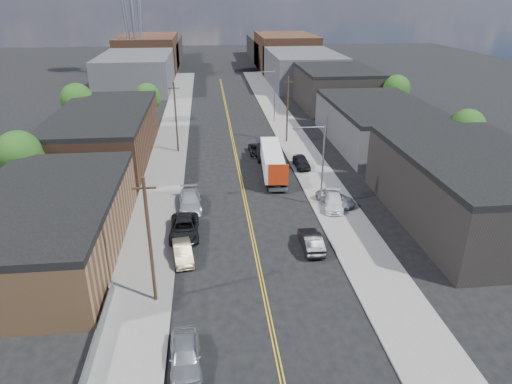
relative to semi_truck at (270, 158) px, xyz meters
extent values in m
plane|color=black|center=(-3.94, 24.60, -2.03)|extent=(260.00, 260.00, 0.00)
cube|color=gold|center=(-3.94, 9.60, -2.03)|extent=(0.32, 120.00, 0.01)
cube|color=slate|center=(-13.44, 9.60, -1.96)|extent=(5.00, 140.00, 0.15)
cube|color=slate|center=(5.56, 9.60, -1.96)|extent=(5.00, 140.00, 0.15)
cube|color=brown|center=(-21.94, -17.40, 0.47)|extent=(12.00, 22.00, 5.00)
cube|color=black|center=(-21.94, -17.40, 3.27)|extent=(12.00, 22.00, 0.60)
cube|color=#4A2C1D|center=(-21.94, 8.60, 0.97)|extent=(12.00, 26.00, 6.00)
cube|color=black|center=(-21.94, 8.60, 4.27)|extent=(12.00, 26.00, 0.60)
cube|color=black|center=(18.06, -15.40, 1.22)|extent=(14.00, 22.00, 6.50)
cube|color=black|center=(18.06, -15.40, 4.77)|extent=(14.00, 22.00, 0.60)
cube|color=navy|center=(11.26, -15.40, 1.57)|extent=(0.30, 20.00, 0.80)
cube|color=#353537|center=(18.06, 10.60, 0.72)|extent=(14.00, 24.00, 5.50)
cube|color=black|center=(18.06, 10.60, 3.77)|extent=(14.00, 24.00, 0.60)
cube|color=black|center=(18.06, 36.60, 1.47)|extent=(14.00, 22.00, 7.00)
cube|color=black|center=(18.06, 36.60, 5.27)|extent=(14.00, 22.00, 0.60)
cube|color=#353537|center=(-23.94, 59.60, 1.97)|extent=(16.00, 30.00, 8.00)
cube|color=#353537|center=(16.06, 59.60, 1.97)|extent=(16.00, 30.00, 8.00)
cube|color=#4A2C1D|center=(-23.94, 84.60, 2.97)|extent=(16.00, 26.00, 10.00)
cube|color=#4A2C1D|center=(16.06, 84.60, 2.97)|extent=(16.00, 26.00, 10.00)
cube|color=black|center=(-23.94, 104.60, 1.47)|extent=(16.00, 40.00, 7.00)
cube|color=black|center=(16.06, 104.60, 1.47)|extent=(16.00, 40.00, 7.00)
cylinder|color=gray|center=(-25.94, 74.60, 12.97)|extent=(0.80, 0.80, 30.00)
cylinder|color=gray|center=(-27.70, 72.84, 12.97)|extent=(1.94, 1.94, 29.98)
cylinder|color=gray|center=(-24.18, 72.84, 12.97)|extent=(1.94, 1.94, 29.98)
cylinder|color=gray|center=(-27.70, 76.36, 12.97)|extent=(1.94, 1.94, 29.98)
cylinder|color=gray|center=(-24.18, 76.36, 12.97)|extent=(1.94, 1.94, 29.98)
cylinder|color=gray|center=(4.06, -10.40, 2.47)|extent=(0.18, 0.18, 9.00)
cylinder|color=gray|center=(2.56, -10.40, 6.77)|extent=(3.00, 0.12, 0.12)
cube|color=gray|center=(1.06, -10.40, 6.67)|extent=(0.60, 0.25, 0.18)
cylinder|color=gray|center=(4.06, 24.60, 2.47)|extent=(0.18, 0.18, 9.00)
cylinder|color=gray|center=(2.56, 24.60, 6.77)|extent=(3.00, 0.12, 0.12)
cube|color=gray|center=(1.06, 24.60, 6.67)|extent=(0.60, 0.25, 0.18)
cylinder|color=black|center=(-12.14, -25.40, 2.97)|extent=(0.26, 0.26, 10.00)
cube|color=black|center=(-12.14, -25.40, 7.17)|extent=(1.60, 0.12, 0.12)
cylinder|color=black|center=(-12.14, 9.60, 2.97)|extent=(0.26, 0.26, 10.00)
cube|color=black|center=(-12.14, 9.60, 7.17)|extent=(1.60, 0.12, 0.12)
cylinder|color=black|center=(4.26, 12.60, 2.97)|extent=(0.26, 0.26, 10.00)
cube|color=black|center=(4.26, 12.60, 7.17)|extent=(1.60, 0.12, 0.12)
cube|color=slate|center=(-15.44, -31.90, -1.43)|extent=(0.02, 16.00, 1.20)
cube|color=slate|center=(-15.44, -31.90, -0.83)|extent=(0.05, 16.00, 0.05)
cylinder|color=black|center=(-27.94, -5.40, 0.09)|extent=(0.36, 0.36, 4.25)
sphere|color=#12380F|center=(-27.94, -5.40, 3.49)|extent=(4.76, 4.76, 4.76)
sphere|color=#12380F|center=(-27.34, -5.10, 2.64)|extent=(3.74, 3.74, 3.74)
sphere|color=#12380F|center=(-28.44, -5.80, 2.90)|extent=(3.40, 3.40, 3.40)
cylinder|color=black|center=(-27.94, 19.60, 0.22)|extent=(0.36, 0.36, 4.50)
sphere|color=#12380F|center=(-27.94, 19.60, 3.82)|extent=(5.04, 5.04, 5.04)
sphere|color=#12380F|center=(-27.34, 19.90, 2.92)|extent=(3.96, 3.96, 3.96)
sphere|color=#12380F|center=(-28.44, 19.20, 3.19)|extent=(3.60, 3.60, 3.60)
cylinder|color=black|center=(-17.94, 26.60, -0.16)|extent=(0.36, 0.36, 3.75)
sphere|color=#12380F|center=(-17.94, 26.60, 2.84)|extent=(4.20, 4.20, 4.20)
sphere|color=#12380F|center=(-17.34, 26.90, 2.09)|extent=(3.30, 3.30, 3.30)
sphere|color=#12380F|center=(-18.44, 26.20, 2.32)|extent=(3.00, 3.00, 3.00)
cylinder|color=black|center=(26.06, 0.60, -0.03)|extent=(0.36, 0.36, 4.00)
sphere|color=#12380F|center=(26.06, 0.60, 3.17)|extent=(4.48, 4.48, 4.48)
sphere|color=#12380F|center=(26.66, 0.90, 2.37)|extent=(3.52, 3.52, 3.52)
sphere|color=#12380F|center=(25.56, 0.20, 2.61)|extent=(3.20, 3.20, 3.20)
cylinder|color=black|center=(26.06, 24.60, 0.09)|extent=(0.36, 0.36, 4.25)
sphere|color=#12380F|center=(26.06, 24.60, 3.49)|extent=(4.76, 4.76, 4.76)
sphere|color=#12380F|center=(26.66, 24.90, 2.64)|extent=(3.74, 3.74, 3.74)
sphere|color=#12380F|center=(25.56, 24.20, 2.90)|extent=(3.40, 3.40, 3.40)
cube|color=silver|center=(0.00, -1.36, 0.28)|extent=(3.03, 10.81, 2.49)
cube|color=#9A240B|center=(0.00, -6.70, 0.28)|extent=(2.34, 0.28, 2.51)
cube|color=gray|center=(0.00, -6.70, -1.54)|extent=(2.23, 0.75, 0.25)
cube|color=black|center=(0.00, 5.22, -0.65)|extent=(2.41, 2.99, 2.76)
cylinder|color=black|center=(0.00, -5.30, -1.59)|extent=(2.37, 1.05, 0.89)
cylinder|color=black|center=(0.00, 5.22, -1.59)|extent=(2.28, 1.04, 0.89)
imported|color=#A9ACAE|center=(-9.70, -32.16, -1.23)|extent=(2.18, 4.79, 1.60)
imported|color=#776C4E|center=(-10.34, -19.80, -1.31)|extent=(2.11, 4.53, 1.44)
imported|color=black|center=(-10.33, -15.58, -1.21)|extent=(2.77, 5.90, 1.63)
imported|color=#BABCBF|center=(-9.96, -9.40, -1.21)|extent=(2.65, 5.78, 1.64)
imported|color=black|center=(1.06, -19.16, -1.24)|extent=(1.70, 4.79, 1.58)
imported|color=#B1B5B6|center=(5.77, -10.35, -1.24)|extent=(4.31, 5.07, 1.29)
imported|color=white|center=(5.24, -11.40, -1.21)|extent=(2.83, 4.91, 1.34)
imported|color=black|center=(4.26, 1.11, -1.13)|extent=(1.90, 4.48, 1.51)
imported|color=black|center=(-0.91, 7.57, -1.39)|extent=(2.19, 4.63, 1.28)
camera|label=1|loc=(-7.69, -54.11, 19.21)|focal=32.00mm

